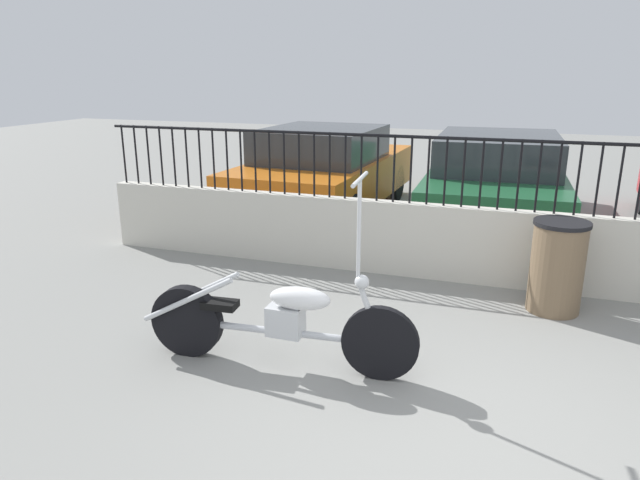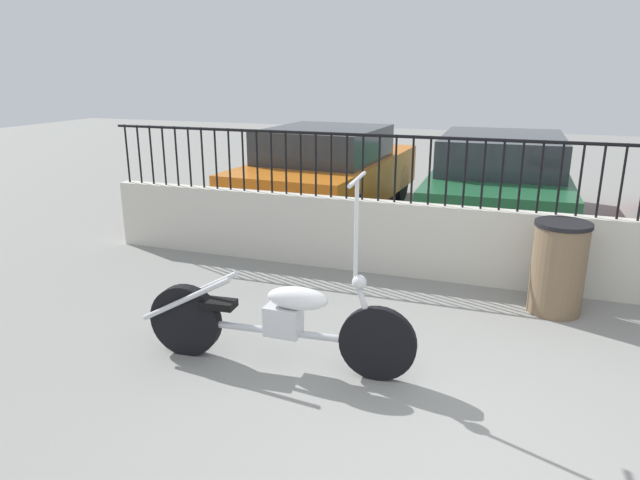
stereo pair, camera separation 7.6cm
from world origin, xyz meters
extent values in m
plane|color=gray|center=(0.00, 0.00, 0.00)|extent=(40.00, 40.00, 0.00)
cube|color=beige|center=(0.00, 3.09, 0.42)|extent=(9.61, 0.18, 0.85)
cylinder|color=black|center=(-4.71, 3.09, 1.22)|extent=(0.02, 0.02, 0.75)
cylinder|color=black|center=(-4.52, 3.09, 1.22)|extent=(0.02, 0.02, 0.75)
cylinder|color=black|center=(-4.33, 3.09, 1.22)|extent=(0.02, 0.02, 0.75)
cylinder|color=black|center=(-4.15, 3.09, 1.22)|extent=(0.02, 0.02, 0.75)
cylinder|color=black|center=(-3.96, 3.09, 1.22)|extent=(0.02, 0.02, 0.75)
cylinder|color=black|center=(-3.77, 3.09, 1.22)|extent=(0.02, 0.02, 0.75)
cylinder|color=black|center=(-3.58, 3.09, 1.22)|extent=(0.02, 0.02, 0.75)
cylinder|color=black|center=(-3.39, 3.09, 1.22)|extent=(0.02, 0.02, 0.75)
cylinder|color=black|center=(-3.20, 3.09, 1.22)|extent=(0.02, 0.02, 0.75)
cylinder|color=black|center=(-3.02, 3.09, 1.22)|extent=(0.02, 0.02, 0.75)
cylinder|color=black|center=(-2.83, 3.09, 1.22)|extent=(0.02, 0.02, 0.75)
cylinder|color=black|center=(-2.64, 3.09, 1.22)|extent=(0.02, 0.02, 0.75)
cylinder|color=black|center=(-2.45, 3.09, 1.22)|extent=(0.02, 0.02, 0.75)
cylinder|color=black|center=(-2.26, 3.09, 1.22)|extent=(0.02, 0.02, 0.75)
cylinder|color=black|center=(-2.07, 3.09, 1.22)|extent=(0.02, 0.02, 0.75)
cylinder|color=black|center=(-1.88, 3.09, 1.22)|extent=(0.02, 0.02, 0.75)
cylinder|color=black|center=(-1.70, 3.09, 1.22)|extent=(0.02, 0.02, 0.75)
cylinder|color=black|center=(-1.51, 3.09, 1.22)|extent=(0.02, 0.02, 0.75)
cylinder|color=black|center=(-1.32, 3.09, 1.22)|extent=(0.02, 0.02, 0.75)
cylinder|color=black|center=(-1.13, 3.09, 1.22)|extent=(0.02, 0.02, 0.75)
cylinder|color=black|center=(-0.94, 3.09, 1.22)|extent=(0.02, 0.02, 0.75)
cylinder|color=black|center=(-0.75, 3.09, 1.22)|extent=(0.02, 0.02, 0.75)
cylinder|color=black|center=(-0.57, 3.09, 1.22)|extent=(0.02, 0.02, 0.75)
cylinder|color=black|center=(-0.38, 3.09, 1.22)|extent=(0.02, 0.02, 0.75)
cylinder|color=black|center=(-0.19, 3.09, 1.22)|extent=(0.02, 0.02, 0.75)
cylinder|color=black|center=(0.00, 3.09, 1.22)|extent=(0.02, 0.02, 0.75)
cylinder|color=black|center=(0.19, 3.09, 1.22)|extent=(0.02, 0.02, 0.75)
cylinder|color=black|center=(0.38, 3.09, 1.22)|extent=(0.02, 0.02, 0.75)
cylinder|color=black|center=(0.57, 3.09, 1.22)|extent=(0.02, 0.02, 0.75)
cylinder|color=black|center=(0.75, 3.09, 1.22)|extent=(0.02, 0.02, 0.75)
cylinder|color=black|center=(0.94, 3.09, 1.22)|extent=(0.02, 0.02, 0.75)
cylinder|color=black|center=(1.13, 3.09, 1.22)|extent=(0.02, 0.02, 0.75)
cylinder|color=black|center=(0.00, 3.09, 1.58)|extent=(9.61, 0.04, 0.04)
cylinder|color=black|center=(-0.71, 0.71, 0.30)|extent=(0.60, 0.11, 0.59)
cylinder|color=black|center=(-2.30, 0.58, 0.30)|extent=(0.61, 0.15, 0.61)
cylinder|color=#B7BABF|center=(-1.50, 0.65, 0.30)|extent=(1.47, 0.17, 0.06)
cube|color=silver|center=(-1.45, 0.65, 0.40)|extent=(0.28, 0.18, 0.24)
ellipsoid|color=white|center=(-1.33, 0.66, 0.60)|extent=(0.50, 0.24, 0.18)
cube|color=black|center=(-2.00, 0.61, 0.48)|extent=(0.29, 0.18, 0.06)
cylinder|color=silver|center=(-0.80, 0.70, 0.55)|extent=(0.22, 0.06, 0.51)
sphere|color=silver|center=(-0.86, 0.70, 0.78)|extent=(0.11, 0.11, 0.11)
cylinder|color=silver|center=(-0.89, 0.70, 1.17)|extent=(0.03, 0.03, 0.75)
cylinder|color=silver|center=(-0.89, 0.70, 1.54)|extent=(0.07, 0.52, 0.03)
cylinder|color=silver|center=(-2.24, 0.52, 0.52)|extent=(0.80, 0.11, 0.45)
cylinder|color=silver|center=(-2.25, 0.66, 0.52)|extent=(0.80, 0.11, 0.45)
cylinder|color=brown|center=(0.61, 2.53, 0.43)|extent=(0.50, 0.50, 0.87)
cylinder|color=black|center=(0.61, 2.53, 0.89)|extent=(0.52, 0.52, 0.04)
cylinder|color=black|center=(-3.59, 7.02, 0.32)|extent=(0.14, 0.64, 0.64)
cylinder|color=black|center=(-1.84, 6.94, 0.32)|extent=(0.14, 0.64, 0.64)
cylinder|color=black|center=(-3.71, 4.39, 0.32)|extent=(0.14, 0.64, 0.64)
cylinder|color=black|center=(-1.96, 4.31, 0.32)|extent=(0.14, 0.64, 0.64)
cube|color=orange|center=(-2.78, 5.67, 0.57)|extent=(2.05, 4.32, 0.66)
cube|color=#2D3338|center=(-2.79, 5.45, 1.15)|extent=(1.77, 2.11, 0.51)
cylinder|color=black|center=(-1.03, 7.23, 0.32)|extent=(0.13, 0.64, 0.64)
cylinder|color=black|center=(0.72, 7.28, 0.32)|extent=(0.13, 0.64, 0.64)
cylinder|color=black|center=(-0.96, 4.38, 0.32)|extent=(0.13, 0.64, 0.64)
cylinder|color=black|center=(0.79, 4.43, 0.32)|extent=(0.13, 0.64, 0.64)
cube|color=#1E5933|center=(-0.12, 5.83, 0.56)|extent=(1.97, 4.64, 0.64)
cube|color=#2D3338|center=(-0.11, 5.60, 1.13)|extent=(1.73, 2.25, 0.50)
camera|label=1|loc=(0.13, -3.13, 2.28)|focal=32.00mm
camera|label=2|loc=(0.20, -3.10, 2.28)|focal=32.00mm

